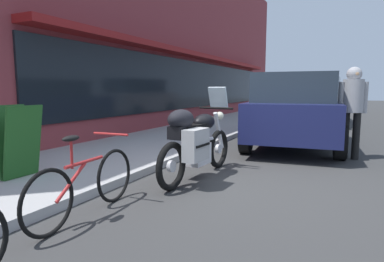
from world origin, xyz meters
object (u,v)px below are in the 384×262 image
parked_car_down_block (316,99)px  pedestrian_walking (353,101)px  parked_minivan (296,108)px  parked_bicycle (85,184)px  sandwich_board_sign (18,141)px  touring_motorcycle (196,140)px

parked_car_down_block → pedestrian_walking: bearing=-169.5°
parked_minivan → pedestrian_walking: 1.77m
parked_minivan → pedestrian_walking: size_ratio=2.82×
parked_bicycle → parked_car_down_block: (11.53, -1.26, 0.62)m
pedestrian_walking → sandwich_board_sign: 5.91m
touring_motorcycle → parked_car_down_block: parked_car_down_block is taller
touring_motorcycle → parked_bicycle: touring_motorcycle is taller
parked_bicycle → parked_car_down_block: parked_car_down_block is taller
parked_bicycle → sandwich_board_sign: size_ratio=1.65×
sandwich_board_sign → parked_car_down_block: (11.05, -2.97, 0.34)m
sandwich_board_sign → parked_car_down_block: 11.45m
parked_bicycle → parked_minivan: bearing=-12.8°
touring_motorcycle → pedestrian_walking: 3.46m
parked_bicycle → sandwich_board_sign: sandwich_board_sign is taller
touring_motorcycle → parked_car_down_block: size_ratio=0.45×
parked_car_down_block → parked_minivan: bearing=-179.5°
pedestrian_walking → sandwich_board_sign: (-4.05, 4.27, -0.50)m
pedestrian_walking → sandwich_board_sign: size_ratio=1.75×
touring_motorcycle → sandwich_board_sign: 2.55m
touring_motorcycle → pedestrian_walking: pedestrian_walking is taller
sandwich_board_sign → parked_car_down_block: parked_car_down_block is taller
parked_minivan → pedestrian_walking: pedestrian_walking is taller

